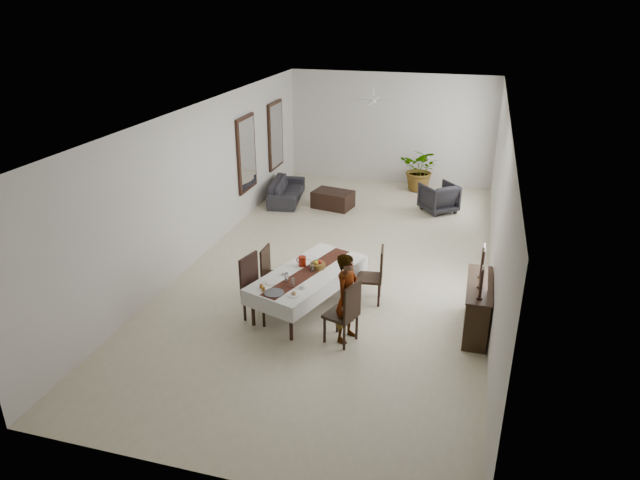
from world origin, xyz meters
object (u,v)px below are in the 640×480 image
at_px(red_pitcher, 302,261).
at_px(sideboard_body, 477,308).
at_px(dining_table_top, 308,273).
at_px(woman, 347,298).
at_px(sofa, 287,190).

distance_m(red_pitcher, sideboard_body, 3.12).
height_order(dining_table_top, woman, woman).
relative_size(dining_table_top, woman, 1.46).
relative_size(dining_table_top, sideboard_body, 1.57).
relative_size(woman, sideboard_body, 1.07).
relative_size(red_pitcher, woman, 0.12).
bearing_deg(dining_table_top, woman, -23.91).
xyz_separation_m(dining_table_top, sideboard_body, (2.92, 0.01, -0.24)).
xyz_separation_m(sideboard_body, sofa, (-5.19, 5.43, -0.14)).
distance_m(dining_table_top, woman, 1.23).
height_order(red_pitcher, sofa, red_pitcher).
distance_m(dining_table_top, sofa, 5.91).
bearing_deg(dining_table_top, red_pitcher, 149.04).
xyz_separation_m(red_pitcher, sofa, (-2.09, 5.24, -0.51)).
bearing_deg(sideboard_body, sofa, 133.67).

